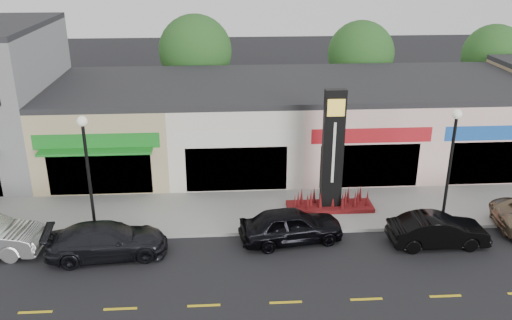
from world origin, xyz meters
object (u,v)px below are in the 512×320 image
object	(u,v)px
pylon_sign	(332,169)
car_dark_sedan	(107,240)
lamp_west_near	(87,164)
car_black_conv	(438,231)
lamp_east_near	(451,155)
car_black_sedan	(291,225)

from	to	relation	value
pylon_sign	car_dark_sedan	size ratio (longest dim) A/B	1.21
car_dark_sedan	lamp_west_near	bearing A→B (deg)	20.69
pylon_sign	car_black_conv	world-z (taller)	pylon_sign
pylon_sign	car_dark_sedan	xyz separation A→B (m)	(-10.10, -3.48, -1.55)
lamp_west_near	lamp_east_near	xyz separation A→B (m)	(16.00, 0.00, 0.00)
car_black_conv	pylon_sign	bearing A→B (deg)	48.65
car_dark_sedan	car_black_conv	bearing A→B (deg)	-96.01
lamp_west_near	car_dark_sedan	bearing A→B (deg)	-63.37
car_dark_sedan	car_black_sedan	size ratio (longest dim) A/B	1.10
lamp_west_near	car_dark_sedan	distance (m)	3.40
pylon_sign	car_dark_sedan	bearing A→B (deg)	-160.97
car_dark_sedan	car_black_conv	world-z (taller)	car_dark_sedan
car_black_sedan	car_black_conv	size ratio (longest dim) A/B	1.06
pylon_sign	car_black_conv	size ratio (longest dim) A/B	1.41
lamp_east_near	car_black_sedan	distance (m)	7.82
car_black_sedan	car_black_conv	distance (m)	6.36
lamp_east_near	pylon_sign	world-z (taller)	pylon_sign
car_dark_sedan	lamp_east_near	bearing A→B (deg)	-89.19
lamp_east_near	car_black_conv	xyz separation A→B (m)	(-0.95, -1.81, -2.77)
lamp_west_near	pylon_sign	size ratio (longest dim) A/B	0.91
car_black_conv	lamp_east_near	bearing A→B (deg)	-28.25
car_dark_sedan	car_black_sedan	world-z (taller)	car_black_sedan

